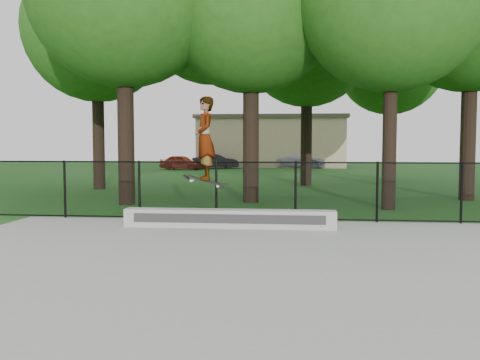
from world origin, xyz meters
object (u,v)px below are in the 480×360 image
Objects in this scene: grind_ledge at (229,219)px; car_c at (297,160)px; car_b at (215,161)px; skater_airborne at (205,139)px; car_a at (182,162)px.

grind_ledge is 1.15× the size of car_c.
skater_airborne reaches higher than car_b.
grind_ledge is 31.00m from car_c.
car_a is 28.19m from skater_airborne.
car_a is (-6.95, 27.12, 0.28)m from grind_ledge.
grind_ledge is at bearing 28.93° from skater_airborne.
car_b is 0.76× the size of car_c.
grind_ledge is 27.99m from car_a.
car_c is 31.34m from skater_airborne.
car_a is 9.45m from car_c.
car_c is (6.38, 2.03, 0.08)m from car_b.
grind_ledge is at bearing 173.56° from car_b.
car_a is at bearing 104.37° from grind_ledge.
car_c is 2.06× the size of skater_airborne.
car_b reaches higher than car_a.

